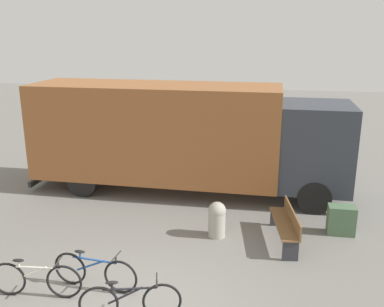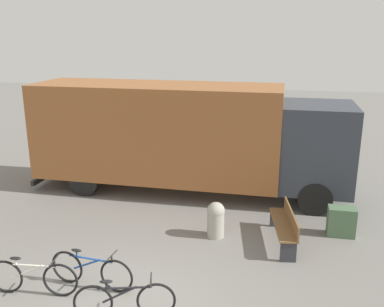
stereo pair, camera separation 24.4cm
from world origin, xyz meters
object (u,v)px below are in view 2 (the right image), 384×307
object	(u,v)px
bicycle_far	(124,300)
utility_box	(341,222)
bicycle_near	(32,277)
delivery_truck	(184,134)
bicycle_middle	(91,270)
bollard_near_bench	(216,218)
park_bench	(286,224)

from	to	relation	value
bicycle_far	utility_box	distance (m)	5.62
bicycle_near	utility_box	world-z (taller)	bicycle_near
delivery_truck	bicycle_far	world-z (taller)	delivery_truck
bicycle_near	bicycle_far	size ratio (longest dim) A/B	1.03
bicycle_near	delivery_truck	bearing A→B (deg)	69.26
delivery_truck	bicycle_near	distance (m)	6.16
delivery_truck	bicycle_middle	bearing A→B (deg)	-96.01
bicycle_middle	utility_box	xyz separation A→B (m)	(4.91, 3.24, -0.00)
bollard_near_bench	utility_box	size ratio (longest dim) A/B	1.22
delivery_truck	bicycle_far	xyz separation A→B (m)	(0.36, -6.11, -1.42)
delivery_truck	bicycle_middle	size ratio (longest dim) A/B	5.41
bicycle_middle	bollard_near_bench	distance (m)	3.24
park_bench	bicycle_near	size ratio (longest dim) A/B	1.07
delivery_truck	utility_box	xyz separation A→B (m)	(4.31, -2.11, -1.42)
park_bench	bicycle_middle	distance (m)	4.42
delivery_truck	park_bench	size ratio (longest dim) A/B	5.04
bicycle_near	park_bench	bearing A→B (deg)	27.71
delivery_truck	bicycle_far	bearing A→B (deg)	-86.29
bicycle_far	bollard_near_bench	distance (m)	3.48
delivery_truck	bollard_near_bench	size ratio (longest dim) A/B	10.74
bicycle_middle	utility_box	distance (m)	5.88
delivery_truck	bicycle_far	distance (m)	6.28
bicycle_middle	bicycle_far	distance (m)	1.22
delivery_truck	utility_box	size ratio (longest dim) A/B	13.15
delivery_truck	bicycle_middle	world-z (taller)	delivery_truck
delivery_truck	bicycle_middle	xyz separation A→B (m)	(-0.59, -5.34, -1.42)
bollard_near_bench	bicycle_far	bearing A→B (deg)	-107.31
bicycle_far	bollard_near_bench	bearing A→B (deg)	57.58
park_bench	bicycle_far	bearing A→B (deg)	132.47
bicycle_far	bicycle_middle	bearing A→B (deg)	126.26
delivery_truck	park_bench	distance (m)	4.30
utility_box	park_bench	bearing A→B (deg)	-152.77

